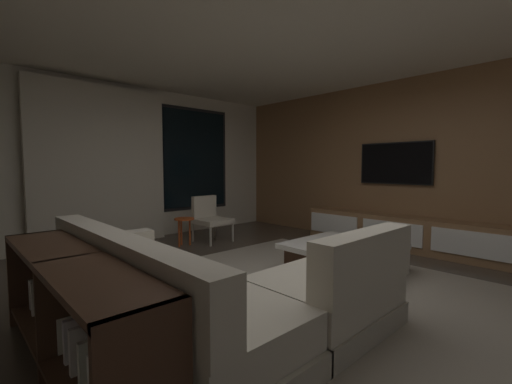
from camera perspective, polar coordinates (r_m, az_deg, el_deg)
floor at (r=3.51m, az=5.00°, el=-17.25°), size 9.20×9.20×0.00m
back_wall_with_window at (r=6.25m, az=-20.98°, el=4.49°), size 6.60×0.30×2.70m
media_wall at (r=5.91m, az=25.29°, el=4.46°), size 0.12×7.80×2.70m
ceiling at (r=3.56m, az=5.31°, el=27.67°), size 8.20×8.20×0.00m
area_rug at (r=3.70m, az=9.96°, el=-16.03°), size 3.20×3.80×0.01m
sectional_couch at (r=2.74m, az=-8.38°, el=-17.04°), size 1.98×2.50×0.82m
coffee_table at (r=4.26m, az=14.53°, el=-10.83°), size 1.16×1.16×0.36m
book_stack_on_coffee_table at (r=4.17m, az=16.09°, el=-8.14°), size 0.28×0.19×0.08m
accent_chair_near_window at (r=5.89m, az=-7.93°, el=-4.10°), size 0.56×0.58×0.78m
side_stool at (r=5.59m, az=-12.18°, el=-5.23°), size 0.32×0.32×0.46m
media_console at (r=5.76m, az=23.40°, el=-6.44°), size 0.46×3.10×0.52m
mounted_tv at (r=5.91m, az=22.64°, el=4.54°), size 0.05×1.18×0.68m
console_table_behind_couch at (r=2.46m, az=-28.93°, el=-17.09°), size 0.40×2.10×0.74m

